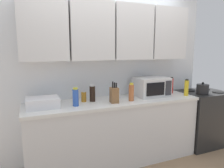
{
  "coord_description": "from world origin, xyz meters",
  "views": [
    {
      "loc": [
        -1.07,
        -2.81,
        1.58
      ],
      "look_at": [
        -0.03,
        -0.25,
        1.12
      ],
      "focal_mm": 32.66,
      "sensor_mm": 36.0,
      "label": 1
    }
  ],
  "objects": [
    {
      "name": "bottle_spice_jar",
      "position": [
        0.19,
        -0.41,
        1.02
      ],
      "size": [
        0.07,
        0.07,
        0.25
      ],
      "color": "#BC6638",
      "rests_on": "counter_run"
    },
    {
      "name": "counter_run",
      "position": [
        0.0,
        -0.3,
        0.45
      ],
      "size": [
        2.4,
        0.63,
        0.9
      ],
      "color": "silver",
      "rests_on": "ground_plane"
    },
    {
      "name": "dish_rack",
      "position": [
        -0.95,
        -0.3,
        0.96
      ],
      "size": [
        0.38,
        0.3,
        0.12
      ],
      "primitive_type": "cube",
      "color": "silver",
      "rests_on": "counter_run"
    },
    {
      "name": "wall_back_with_cabinets",
      "position": [
        -0.0,
        -0.07,
        1.58
      ],
      "size": [
        3.27,
        0.38,
        2.6
      ],
      "color": "white",
      "rests_on": "ground_plane"
    },
    {
      "name": "bottle_yellow_mustard",
      "position": [
        1.11,
        -0.44,
        1.02
      ],
      "size": [
        0.06,
        0.06,
        0.25
      ],
      "color": "gold",
      "rests_on": "counter_run"
    },
    {
      "name": "bottle_amber_vinegar",
      "position": [
        -0.42,
        -0.21,
        0.97
      ],
      "size": [
        0.07,
        0.07,
        0.16
      ],
      "color": "#AD701E",
      "rests_on": "counter_run"
    },
    {
      "name": "bottle_soy_dark",
      "position": [
        -0.31,
        -0.25,
        1.01
      ],
      "size": [
        0.08,
        0.08,
        0.22
      ],
      "color": "black",
      "rests_on": "counter_run"
    },
    {
      "name": "bottle_red_sauce",
      "position": [
        1.01,
        -0.22,
        1.02
      ],
      "size": [
        0.05,
        0.05,
        0.26
      ],
      "color": "red",
      "rests_on": "counter_run"
    },
    {
      "name": "kettle",
      "position": [
        1.42,
        -0.46,
        0.98
      ],
      "size": [
        0.18,
        0.18,
        0.18
      ],
      "color": "black",
      "rests_on": "stove_range"
    },
    {
      "name": "microwave",
      "position": [
        0.61,
        -0.26,
        1.04
      ],
      "size": [
        0.48,
        0.37,
        0.28
      ],
      "color": "silver",
      "rests_on": "counter_run"
    },
    {
      "name": "knife_block",
      "position": [
        -0.06,
        -0.42,
        1.0
      ],
      "size": [
        0.11,
        0.13,
        0.28
      ],
      "color": "brown",
      "rests_on": "counter_run"
    },
    {
      "name": "bottle_clear_tall",
      "position": [
        0.09,
        -0.21,
        0.97
      ],
      "size": [
        0.06,
        0.06,
        0.16
      ],
      "color": "silver",
      "rests_on": "counter_run"
    },
    {
      "name": "stove_range",
      "position": [
        1.59,
        -0.32,
        0.45
      ],
      "size": [
        0.76,
        0.64,
        0.91
      ],
      "color": "black",
      "rests_on": "ground_plane"
    },
    {
      "name": "bottle_blue_cleaner",
      "position": [
        -0.57,
        -0.39,
        1.01
      ],
      "size": [
        0.07,
        0.07,
        0.23
      ],
      "color": "#2D56B7",
      "rests_on": "counter_run"
    }
  ]
}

